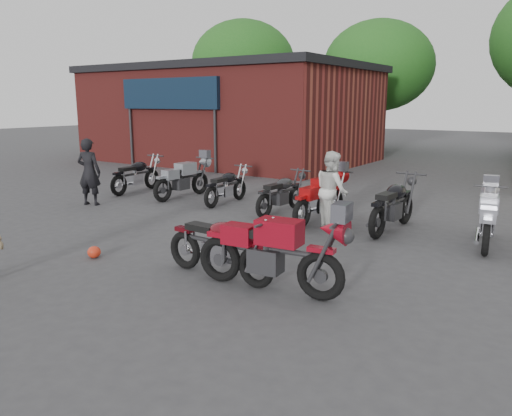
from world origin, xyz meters
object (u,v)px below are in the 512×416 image
Objects in this scene: helmet at (94,252)px; row_bike_0 at (136,173)px; person_dark at (89,172)px; row_bike_5 at (394,202)px; row_bike_6 at (488,216)px; sportbike at (271,248)px; row_bike_1 at (183,177)px; vintage_motorcycle at (220,242)px; person_light at (332,190)px; row_bike_4 at (321,196)px; row_bike_3 at (282,191)px; row_bike_2 at (227,184)px.

row_bike_0 is (-4.29, 4.98, 0.47)m from helmet.
person_dark is (-3.87, 2.96, 0.77)m from helmet.
row_bike_6 is at bearing -90.31° from row_bike_5.
row_bike_1 is (-5.91, 4.66, -0.05)m from sportbike.
person_light is at bearing 92.57° from vintage_motorcycle.
vintage_motorcycle is 0.97× the size of row_bike_4.
person_dark is at bearing 154.47° from sportbike.
helmet is (-2.47, -0.43, -0.47)m from vintage_motorcycle.
row_bike_5 is (2.83, -0.14, 0.08)m from row_bike_3.
vintage_motorcycle is 8.67× the size of helmet.
person_dark is at bearing 115.76° from row_bike_3.
person_light is at bearing 114.43° from row_bike_5.
person_dark reaches higher than helmet.
helmet is 0.11× the size of row_bike_1.
row_bike_6 is (3.06, 4.26, -0.01)m from vintage_motorcycle.
sportbike is 6.39m from row_bike_2.
sportbike reaches higher than row_bike_5.
vintage_motorcycle is at bearing -156.96° from row_bike_3.
row_bike_3 is (5.14, -0.06, -0.03)m from row_bike_0.
row_bike_1 reaches higher than vintage_motorcycle.
person_light is at bearing 59.88° from helmet.
person_light reaches higher than vintage_motorcycle.
row_bike_3 is (1.81, -0.17, 0.02)m from row_bike_2.
row_bike_3 is at bearing 23.34° from person_light.
row_bike_4 reaches higher than row_bike_2.
row_bike_0 is 7.98m from row_bike_5.
vintage_motorcycle is at bearing -146.45° from row_bike_2.
helmet is 6.59m from row_bike_0.
person_dark reaches higher than row_bike_4.
person_dark is 0.97× the size of row_bike_2.
sportbike is at bearing -159.02° from row_bike_4.
row_bike_1 is (1.78, 0.09, 0.02)m from row_bike_0.
row_bike_1 is at bearing 116.31° from helmet.
person_light is 0.85× the size of row_bike_6.
person_light is 0.88× the size of row_bike_3.
row_bike_5 reaches higher than row_bike_0.
row_bike_0 reaches higher than row_bike_6.
sportbike reaches higher than row_bike_4.
vintage_motorcycle is at bearing 135.47° from row_bike_6.
person_dark is at bearing 109.25° from row_bike_4.
row_bike_0 is (-7.69, 4.56, -0.07)m from sportbike.
row_bike_0 is at bearing 148.91° from vintage_motorcycle.
person_light is at bearing -100.93° from row_bike_0.
row_bike_0 is (-6.78, 0.69, -0.26)m from person_light.
person_dark is 2.09m from row_bike_0.
person_light reaches higher than row_bike_0.
person_dark is 6.49m from person_light.
row_bike_6 is at bearing 40.32° from helmet.
row_bike_0 reaches higher than row_bike_3.
row_bike_4 is (3.00, -0.44, 0.07)m from row_bike_2.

